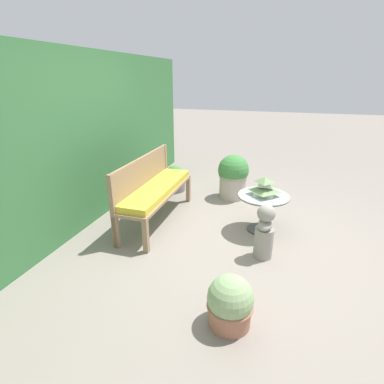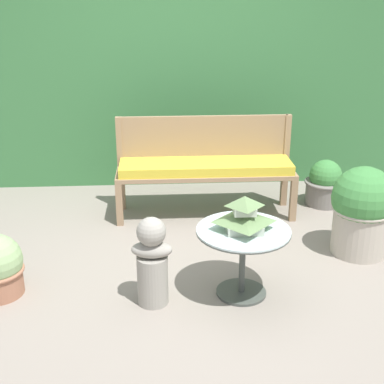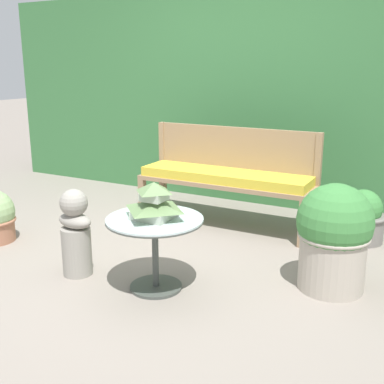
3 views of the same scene
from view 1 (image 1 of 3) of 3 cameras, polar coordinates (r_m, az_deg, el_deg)
ground at (r=3.89m, az=6.78°, el=-8.69°), size 30.00×30.00×0.00m
foliage_hedge_back at (r=4.46m, az=-23.34°, el=9.18°), size 6.40×0.80×2.26m
garden_bench at (r=4.15m, az=-6.67°, el=0.17°), size 1.66×0.45×0.53m
bench_backrest at (r=4.16m, az=-9.36°, el=3.26°), size 1.66×0.06×0.92m
patio_table at (r=3.98m, az=13.36°, el=-2.03°), size 0.65×0.65×0.51m
pagoda_birdhouse at (r=3.91m, az=13.62°, el=0.84°), size 0.33×0.33×0.25m
garden_bust at (r=3.45m, az=13.65°, el=-7.36°), size 0.29×0.21×0.64m
potted_plant_bench_left at (r=5.36m, az=-3.31°, el=2.46°), size 0.41×0.41×0.46m
potted_plant_table_far at (r=5.03m, az=7.83°, el=3.03°), size 0.51×0.51×0.74m
potted_plant_bench_right at (r=2.61m, az=7.26°, el=-20.21°), size 0.38×0.38×0.45m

